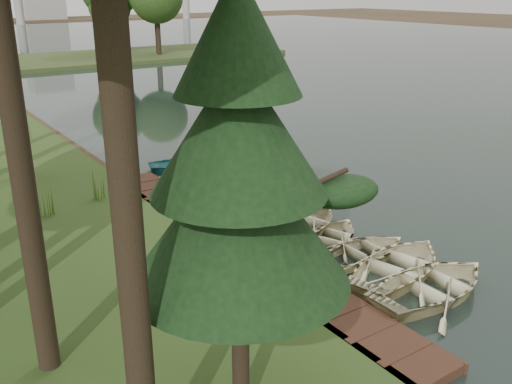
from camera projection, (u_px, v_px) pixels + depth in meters
ground at (275, 238)px, 18.79m from camera, size 300.00×300.00×0.00m
water at (416, 80)px, 50.22m from camera, size 130.00×200.00×0.05m
boardwalk at (234, 245)px, 17.89m from camera, size 1.60×16.00×0.30m
peninsula at (63, 60)px, 61.76m from camera, size 50.00×14.00×0.45m
far_trees at (23, 1)px, 57.88m from camera, size 45.60×5.60×8.80m
rowboat_0 at (433, 283)px, 14.99m from camera, size 3.98×2.86×0.82m
rowboat_1 at (400, 263)px, 16.06m from camera, size 4.55×3.76×0.82m
rowboat_2 at (364, 249)px, 17.09m from camera, size 3.23×2.33×0.66m
rowboat_3 at (329, 235)px, 18.10m from camera, size 3.72×3.25×0.64m
rowboat_4 at (301, 222)px, 18.87m from camera, size 4.56×3.85×0.80m
rowboat_5 at (270, 209)px, 20.11m from camera, size 3.83×2.95×0.73m
rowboat_6 at (261, 197)px, 21.25m from camera, size 3.92×3.37×0.69m
rowboat_7 at (241, 188)px, 22.14m from camera, size 3.73×2.85×0.72m
rowboat_8 at (216, 178)px, 23.46m from camera, size 3.24×2.36×0.66m
rowboat_9 at (199, 169)px, 24.45m from camera, size 4.37×3.84×0.75m
rowboat_10 at (184, 162)px, 25.59m from camera, size 3.64×3.04×0.65m
stored_rowboat at (25, 169)px, 23.78m from camera, size 3.93×3.68×0.66m
pine_tree at (239, 167)px, 9.14m from camera, size 3.80×3.80×7.83m
reeds_0 at (172, 250)px, 16.17m from camera, size 0.60×0.60×0.90m
reeds_1 at (199, 228)px, 17.46m from camera, size 0.60×0.60×1.05m
reeds_2 at (47, 203)px, 19.58m from camera, size 0.60×0.60×0.99m
reeds_3 at (100, 186)px, 21.22m from camera, size 0.60×0.60×0.98m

